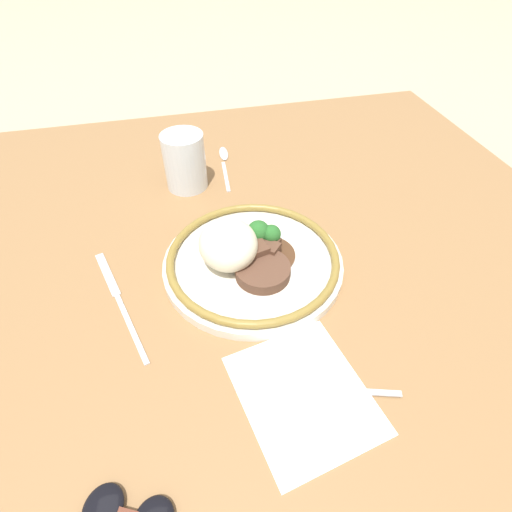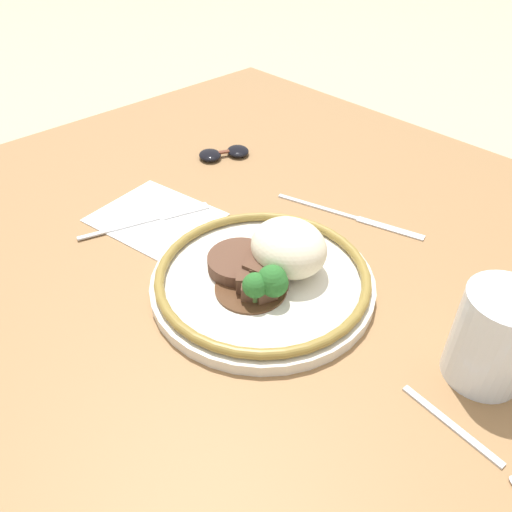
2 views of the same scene
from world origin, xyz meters
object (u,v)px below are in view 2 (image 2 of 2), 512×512
(sunglasses, at_px, (224,153))
(knife, at_px, (353,217))
(plate, at_px, (267,273))
(juice_glass, at_px, (492,340))
(fork, at_px, (158,218))

(sunglasses, bearing_deg, knife, 28.37)
(plate, bearing_deg, knife, 95.65)
(knife, bearing_deg, sunglasses, 165.63)
(plate, bearing_deg, juice_glass, 15.39)
(plate, height_order, fork, plate)
(juice_glass, distance_m, knife, 0.29)
(fork, relative_size, sunglasses, 1.89)
(sunglasses, bearing_deg, plate, -6.04)
(knife, bearing_deg, plate, -101.28)
(juice_glass, bearing_deg, sunglasses, 167.77)
(plate, height_order, juice_glass, juice_glass)
(knife, height_order, sunglasses, sunglasses)
(knife, xyz_separation_m, sunglasses, (-0.27, -0.01, 0.01))
(juice_glass, bearing_deg, fork, -169.96)
(fork, xyz_separation_m, sunglasses, (-0.08, 0.19, 0.00))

